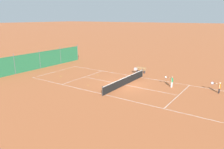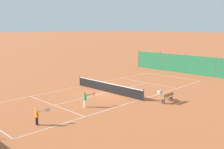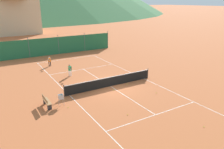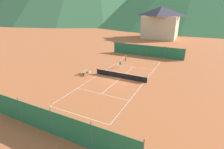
% 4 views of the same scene
% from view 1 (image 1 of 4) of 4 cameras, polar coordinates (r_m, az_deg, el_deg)
% --- Properties ---
extents(ground_plane, '(600.00, 600.00, 0.00)m').
position_cam_1_polar(ground_plane, '(26.06, 3.46, -2.74)').
color(ground_plane, '#B25B33').
extents(court_line_markings, '(8.25, 23.85, 0.01)m').
position_cam_1_polar(court_line_markings, '(26.06, 3.46, -2.73)').
color(court_line_markings, white).
rests_on(court_line_markings, ground).
extents(tennis_net, '(9.18, 0.08, 1.06)m').
position_cam_1_polar(tennis_net, '(25.91, 3.47, -1.68)').
color(tennis_net, '#2D2D2D').
rests_on(tennis_net, ground).
extents(windscreen_fence_near, '(17.28, 0.08, 2.90)m').
position_cam_1_polar(windscreen_fence_near, '(35.92, -18.33, 3.56)').
color(windscreen_fence_near, '#236B42').
rests_on(windscreen_fence_near, ground).
extents(player_near_baseline, '(0.47, 1.06, 1.30)m').
position_cam_1_polar(player_near_baseline, '(25.88, 15.29, -1.61)').
color(player_near_baseline, white).
rests_on(player_near_baseline, ground).
extents(player_far_service, '(0.42, 0.99, 1.19)m').
position_cam_1_polar(player_far_service, '(25.69, 26.18, -2.90)').
color(player_far_service, black).
rests_on(player_far_service, ground).
extents(tennis_ball_by_net_left, '(0.07, 0.07, 0.07)m').
position_cam_1_polar(tennis_ball_by_net_left, '(24.94, 0.69, -3.44)').
color(tennis_ball_by_net_left, '#CCE033').
rests_on(tennis_ball_by_net_left, ground).
extents(tennis_ball_alley_left, '(0.07, 0.07, 0.07)m').
position_cam_1_polar(tennis_ball_alley_left, '(25.92, -6.28, -2.82)').
color(tennis_ball_alley_left, '#CCE033').
rests_on(tennis_ball_alley_left, ground).
extents(tennis_ball_far_corner, '(0.07, 0.07, 0.07)m').
position_cam_1_polar(tennis_ball_far_corner, '(30.50, -13.25, -0.44)').
color(tennis_ball_far_corner, '#CCE033').
rests_on(tennis_ball_far_corner, ground).
extents(tennis_ball_mid_court, '(0.07, 0.07, 0.07)m').
position_cam_1_polar(tennis_ball_mid_court, '(26.76, 1.81, -2.17)').
color(tennis_ball_mid_court, '#CCE033').
rests_on(tennis_ball_mid_court, ground).
extents(tennis_ball_near_corner, '(0.07, 0.07, 0.07)m').
position_cam_1_polar(tennis_ball_near_corner, '(31.25, 4.78, 0.27)').
color(tennis_ball_near_corner, '#CCE033').
rests_on(tennis_ball_near_corner, ground).
extents(tennis_ball_by_net_right, '(0.07, 0.07, 0.07)m').
position_cam_1_polar(tennis_ball_by_net_right, '(30.35, -3.66, -0.14)').
color(tennis_ball_by_net_right, '#CCE033').
rests_on(tennis_ball_by_net_right, ground).
extents(ball_hopper, '(0.36, 0.36, 0.89)m').
position_cam_1_polar(ball_hopper, '(31.03, 6.21, 1.32)').
color(ball_hopper, '#B7B7BC').
rests_on(ball_hopper, ground).
extents(courtside_bench, '(0.36, 1.50, 0.84)m').
position_cam_1_polar(courtside_bench, '(31.84, 7.58, 1.24)').
color(courtside_bench, olive).
rests_on(courtside_bench, ground).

